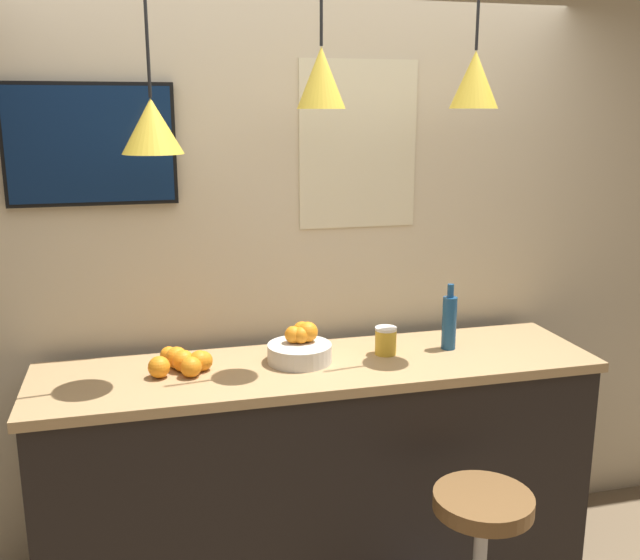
% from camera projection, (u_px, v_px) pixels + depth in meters
% --- Properties ---
extents(back_wall, '(8.00, 0.06, 2.90)m').
position_uv_depth(back_wall, '(298.00, 246.00, 3.19)').
color(back_wall, beige).
rests_on(back_wall, ground_plane).
extents(service_counter, '(2.29, 0.59, 1.04)m').
position_uv_depth(service_counter, '(320.00, 478.00, 3.03)').
color(service_counter, black).
rests_on(service_counter, ground_plane).
extents(bar_stool, '(0.42, 0.42, 0.72)m').
position_uv_depth(bar_stool, '(480.00, 556.00, 2.58)').
color(bar_stool, '#B7B7BC').
rests_on(bar_stool, ground_plane).
extents(fruit_bowl, '(0.26, 0.26, 0.16)m').
position_uv_depth(fruit_bowl, '(300.00, 348.00, 2.92)').
color(fruit_bowl, beige).
rests_on(fruit_bowl, service_counter).
extents(orange_pile, '(0.25, 0.25, 0.09)m').
position_uv_depth(orange_pile, '(184.00, 362.00, 2.80)').
color(orange_pile, orange).
rests_on(orange_pile, service_counter).
extents(juice_bottle, '(0.06, 0.06, 0.29)m').
position_uv_depth(juice_bottle, '(449.00, 322.00, 3.06)').
color(juice_bottle, navy).
rests_on(juice_bottle, service_counter).
extents(spread_jar, '(0.09, 0.09, 0.12)m').
position_uv_depth(spread_jar, '(386.00, 341.00, 3.00)').
color(spread_jar, gold).
rests_on(spread_jar, service_counter).
extents(pendant_lamp_left, '(0.22, 0.22, 0.91)m').
position_uv_depth(pendant_lamp_left, '(152.00, 125.00, 2.51)').
color(pendant_lamp_left, black).
extents(pendant_lamp_middle, '(0.18, 0.18, 0.75)m').
position_uv_depth(pendant_lamp_middle, '(321.00, 77.00, 2.62)').
color(pendant_lamp_middle, black).
extents(pendant_lamp_right, '(0.19, 0.19, 0.75)m').
position_uv_depth(pendant_lamp_right, '(475.00, 79.00, 2.77)').
color(pendant_lamp_right, black).
extents(mounted_tv, '(0.67, 0.04, 0.48)m').
position_uv_depth(mounted_tv, '(90.00, 145.00, 2.82)').
color(mounted_tv, black).
extents(wall_poster, '(0.53, 0.01, 0.72)m').
position_uv_depth(wall_poster, '(358.00, 145.00, 3.12)').
color(wall_poster, beige).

